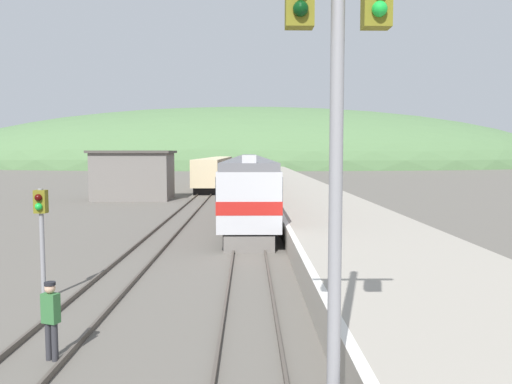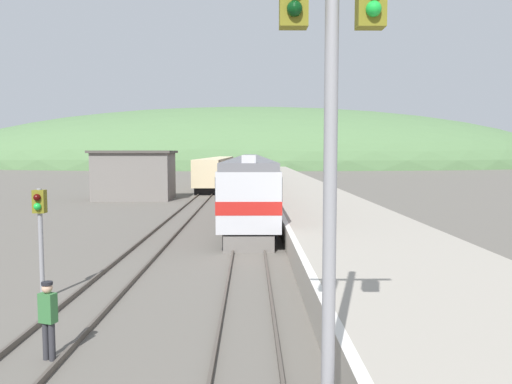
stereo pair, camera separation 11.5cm
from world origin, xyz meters
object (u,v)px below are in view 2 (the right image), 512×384
(express_train_lead_car, at_px, (249,189))
(carriage_fifth, at_px, (251,163))
(carriage_second, at_px, (250,175))
(carriage_fourth, at_px, (250,165))
(signal_mast_main, at_px, (331,88))
(siding_train, at_px, (218,170))
(signal_post_siding, at_px, (40,220))
(carriage_third, at_px, (250,169))
(track_worker, at_px, (48,315))

(express_train_lead_car, xyz_separation_m, carriage_fifth, (0.00, 80.63, -0.01))
(carriage_second, height_order, carriage_fourth, same)
(carriage_second, relative_size, signal_mast_main, 2.30)
(carriage_fourth, height_order, siding_train, carriage_fourth)
(carriage_fifth, xyz_separation_m, signal_post_siding, (-6.41, -97.05, 0.28))
(carriage_third, relative_size, track_worker, 10.92)
(carriage_second, xyz_separation_m, track_worker, (-4.35, -41.40, -1.22))
(express_train_lead_car, relative_size, siding_train, 0.44)
(track_worker, bearing_deg, express_train_lead_car, 78.30)
(signal_post_siding, bearing_deg, signal_mast_main, -46.44)
(carriage_third, height_order, carriage_fifth, same)
(carriage_second, height_order, carriage_third, same)
(carriage_fifth, distance_m, track_worker, 101.74)
(carriage_second, xyz_separation_m, carriage_fifth, (0.00, 60.24, 0.00))
(siding_train, xyz_separation_m, track_worker, (0.41, -63.67, -0.95))
(express_train_lead_car, bearing_deg, carriage_fourth, 90.00)
(express_train_lead_car, distance_m, signal_post_siding, 17.63)
(carriage_fifth, bearing_deg, siding_train, -97.14)
(track_worker, bearing_deg, siding_train, 90.37)
(carriage_third, xyz_separation_m, siding_train, (-4.76, 2.18, -0.27))
(carriage_second, bearing_deg, carriage_fourth, 90.00)
(express_train_lead_car, relative_size, signal_post_siding, 5.58)
(express_train_lead_car, height_order, carriage_fourth, express_train_lead_car)
(carriage_third, distance_m, carriage_fifth, 40.16)
(carriage_fifth, bearing_deg, signal_post_siding, -93.78)
(carriage_fourth, bearing_deg, express_train_lead_car, -90.00)
(carriage_second, bearing_deg, siding_train, 102.07)
(carriage_fifth, bearing_deg, express_train_lead_car, -90.00)
(carriage_second, bearing_deg, carriage_third, 90.00)
(carriage_fourth, bearing_deg, carriage_second, -90.00)
(carriage_third, bearing_deg, signal_mast_main, -88.89)
(signal_mast_main, bearing_deg, carriage_third, 91.11)
(carriage_fourth, bearing_deg, carriage_fifth, 90.00)
(carriage_second, relative_size, siding_train, 0.43)
(signal_mast_main, height_order, track_worker, signal_mast_main)
(signal_post_siding, height_order, track_worker, signal_post_siding)
(carriage_fifth, relative_size, signal_mast_main, 2.30)
(carriage_second, xyz_separation_m, carriage_fourth, (0.00, 40.16, 0.00))
(express_train_lead_car, bearing_deg, carriage_second, 90.00)
(carriage_fourth, bearing_deg, track_worker, -93.05)
(carriage_third, relative_size, carriage_fifth, 1.00)
(signal_mast_main, xyz_separation_m, signal_post_siding, (-7.67, 8.06, -2.99))
(siding_train, relative_size, signal_mast_main, 5.29)
(carriage_third, relative_size, signal_post_siding, 5.53)
(carriage_fourth, relative_size, signal_post_siding, 5.53)
(express_train_lead_car, xyz_separation_m, track_worker, (-4.35, -21.01, -1.23))
(signal_post_siding, bearing_deg, express_train_lead_car, 68.68)
(express_train_lead_car, bearing_deg, siding_train, 96.37)
(siding_train, bearing_deg, express_train_lead_car, -83.63)
(carriage_second, height_order, signal_mast_main, signal_mast_main)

